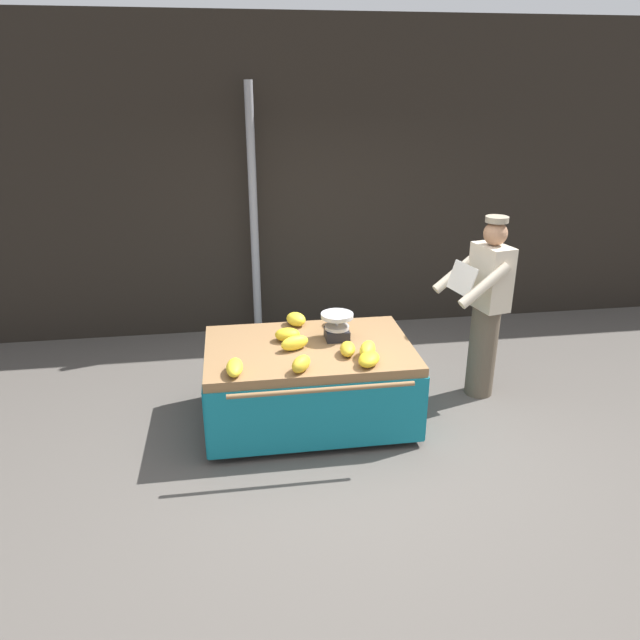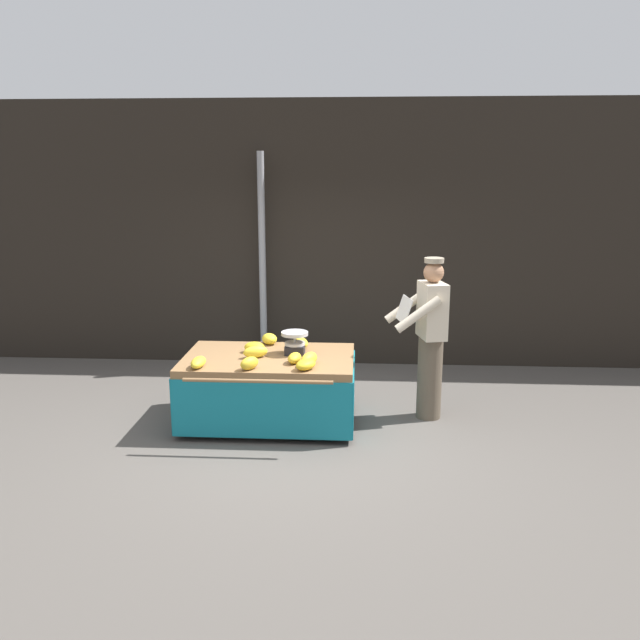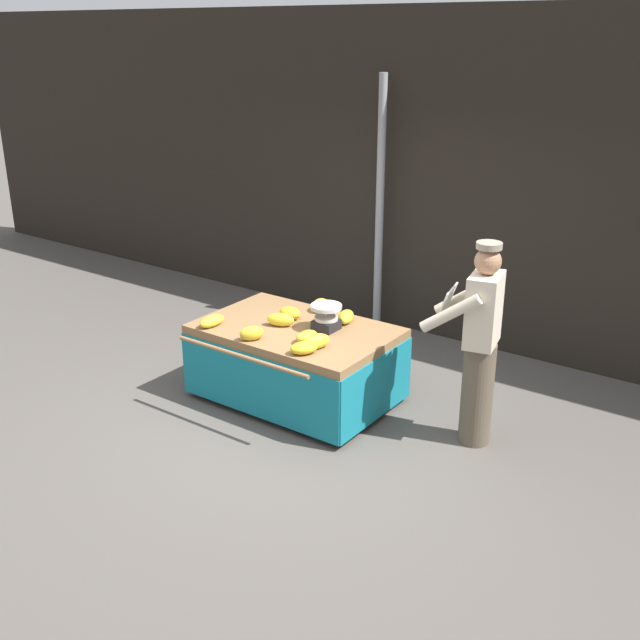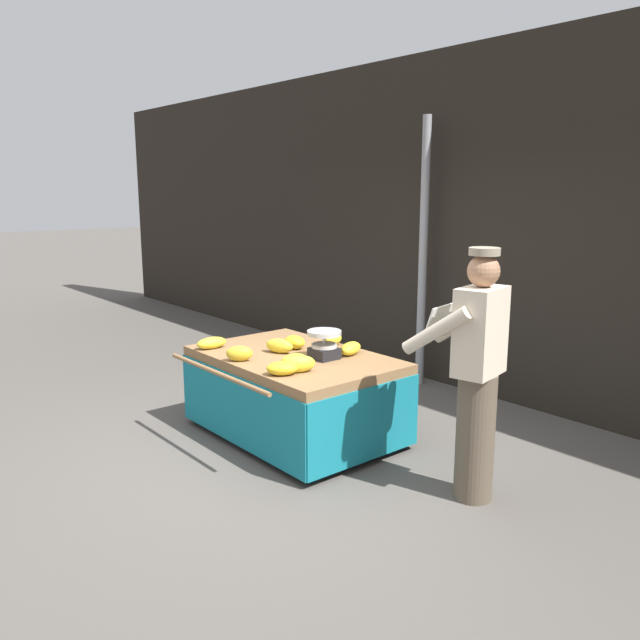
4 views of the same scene
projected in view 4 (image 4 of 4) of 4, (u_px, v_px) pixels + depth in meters
The scene contains 15 objects.
ground_plane at pixel (279, 461), 5.03m from camera, with size 60.00×60.00×0.00m, color #514C47.
back_wall at pixel (497, 224), 6.38m from camera, with size 16.00×0.24×3.47m, color black.
street_pole at pixel (423, 254), 6.75m from camera, with size 0.09×0.09×2.81m, color gray.
banana_cart at pixel (294, 376), 5.43m from camera, with size 1.76×1.34×0.72m.
weighing_scale at pixel (324, 345), 5.24m from camera, with size 0.28×0.28×0.23m.
banana_bunch_0 at pixel (282, 368), 4.79m from camera, with size 0.15×0.24×0.10m, color gold.
banana_bunch_1 at pixel (299, 364), 4.86m from camera, with size 0.12×0.25×0.13m, color yellow.
banana_bunch_2 at pixel (279, 346), 5.44m from camera, with size 0.11×0.25×0.12m, color yellow.
banana_bunch_3 at pixel (295, 342), 5.59m from camera, with size 0.16×0.21×0.11m, color gold.
banana_bunch_4 at pixel (239, 353), 5.18m from camera, with size 0.11×0.21×0.13m, color gold.
banana_bunch_5 at pixel (212, 343), 5.59m from camera, with size 0.13×0.27×0.10m, color yellow.
banana_bunch_6 at pixel (351, 348), 5.38m from camera, with size 0.14×0.26×0.11m, color yellow.
banana_bunch_7 at pixel (332, 338), 5.71m from camera, with size 0.16×0.21×0.12m, color yellow.
banana_bunch_8 at pixel (294, 360), 5.02m from camera, with size 0.12×0.22×0.10m, color gold.
vendor_person at pixel (476, 374), 4.26m from camera, with size 0.65×0.60×1.71m.
Camera 4 is at (3.82, -2.77, 2.08)m, focal length 36.20 mm.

